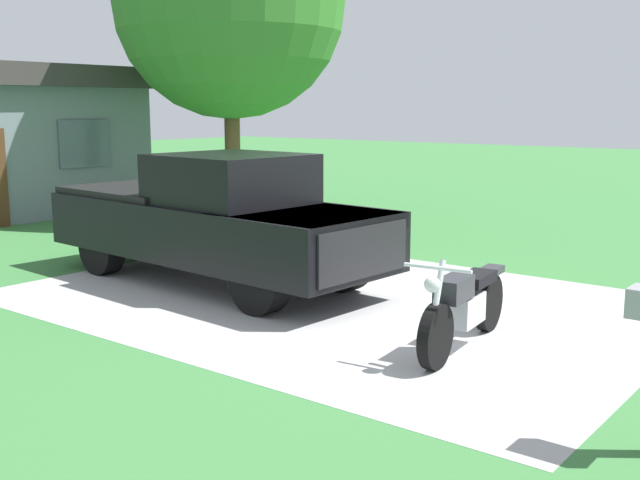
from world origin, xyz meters
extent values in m
plane|color=#39753A|center=(0.00, 0.00, 0.00)|extent=(80.00, 80.00, 0.00)
cube|color=#A7A7A7|center=(0.00, 0.00, 0.00)|extent=(5.99, 8.37, 0.01)
cylinder|color=black|center=(-1.58, -2.43, 0.33)|extent=(0.67, 0.19, 0.66)
cylinder|color=black|center=(-0.04, -2.25, 0.33)|extent=(0.67, 0.19, 0.66)
cube|color=silver|center=(-0.78, -2.34, 0.42)|extent=(0.59, 0.32, 0.32)
cube|color=#28282D|center=(-1.13, -2.38, 0.72)|extent=(0.55, 0.32, 0.24)
cube|color=black|center=(-0.48, -2.31, 0.70)|extent=(0.63, 0.35, 0.12)
cube|color=#28282D|center=(-0.04, -2.25, 0.70)|extent=(0.50, 0.25, 0.08)
cylinder|color=silver|center=(-1.58, -2.43, 0.70)|extent=(0.34, 0.10, 0.77)
cylinder|color=silver|center=(-1.58, -2.43, 1.02)|extent=(0.12, 0.70, 0.04)
sphere|color=silver|center=(-1.70, -2.44, 0.88)|extent=(0.16, 0.16, 0.16)
cylinder|color=black|center=(0.48, 0.20, 0.42)|extent=(0.35, 0.86, 0.84)
cylinder|color=black|center=(-1.16, 0.31, 0.42)|extent=(0.35, 0.86, 0.84)
cylinder|color=black|center=(0.71, 3.70, 0.42)|extent=(0.35, 0.86, 0.84)
cylinder|color=black|center=(-0.93, 3.80, 0.42)|extent=(0.35, 0.86, 0.84)
cube|color=black|center=(-0.22, 2.05, 0.80)|extent=(2.36, 5.72, 0.80)
cube|color=black|center=(-0.34, 0.21, 1.10)|extent=(2.02, 2.02, 0.20)
cube|color=black|center=(-0.25, 1.65, 1.55)|extent=(1.92, 2.01, 0.70)
cube|color=#3F4C56|center=(-0.30, 0.86, 1.45)|extent=(1.71, 0.27, 0.60)
cube|color=black|center=(-0.12, 3.60, 1.05)|extent=(2.05, 2.52, 0.50)
cube|color=black|center=(-0.40, -0.72, 0.80)|extent=(1.70, 0.21, 0.64)
cylinder|color=brown|center=(4.91, 6.69, 1.52)|extent=(0.36, 0.36, 3.05)
sphere|color=#367C2B|center=(4.91, 6.69, 4.89)|extent=(5.27, 5.27, 5.27)
cube|color=#4C5966|center=(2.81, 9.42, 1.70)|extent=(1.40, 0.06, 1.10)
camera|label=1|loc=(-8.00, -6.01, 2.57)|focal=43.07mm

